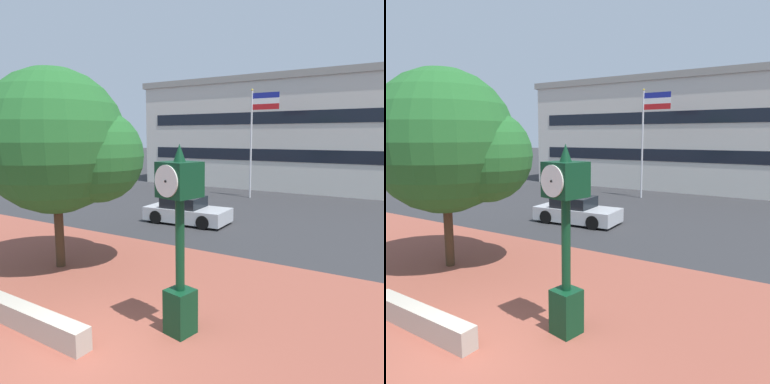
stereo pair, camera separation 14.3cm
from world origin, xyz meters
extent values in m
plane|color=#2D2D30|center=(0.00, 0.00, 0.00)|extent=(200.00, 200.00, 0.00)
cube|color=brown|center=(0.00, 1.51, 0.00)|extent=(44.00, 11.02, 0.01)
cube|color=#ADA393|center=(-1.62, 0.14, 0.25)|extent=(3.21, 0.50, 0.50)
cube|color=#0C381E|center=(1.12, 1.73, 0.49)|extent=(0.63, 0.63, 0.98)
cylinder|color=#0C381E|center=(1.12, 1.73, 1.97)|extent=(0.19, 0.19, 1.98)
cube|color=#0C381E|center=(1.12, 1.73, 3.31)|extent=(0.85, 0.85, 0.72)
cylinder|color=white|center=(1.19, 2.09, 3.31)|extent=(0.63, 0.16, 0.63)
sphere|color=black|center=(1.20, 2.11, 3.31)|extent=(0.05, 0.05, 0.05)
cylinder|color=white|center=(1.04, 1.36, 3.31)|extent=(0.63, 0.16, 0.63)
sphere|color=black|center=(1.03, 1.34, 3.31)|extent=(0.05, 0.05, 0.05)
cone|color=#0C381E|center=(1.12, 1.73, 3.85)|extent=(0.25, 0.25, 0.36)
cylinder|color=#42301E|center=(-4.46, 3.23, 1.17)|extent=(0.28, 0.28, 2.33)
sphere|color=#236028|center=(-4.46, 3.23, 4.01)|extent=(4.48, 4.48, 4.48)
sphere|color=#236028|center=(-3.34, 3.90, 3.57)|extent=(2.91, 2.91, 2.91)
cube|color=#B7BABF|center=(-4.17, 10.55, 0.44)|extent=(4.13, 2.05, 0.64)
cube|color=black|center=(-4.37, 10.54, 1.00)|extent=(1.94, 1.67, 0.56)
cylinder|color=black|center=(-2.97, 11.48, 0.32)|extent=(0.65, 0.26, 0.64)
cylinder|color=black|center=(-2.87, 9.77, 0.32)|extent=(0.65, 0.26, 0.64)
cylinder|color=black|center=(-5.46, 11.34, 0.32)|extent=(0.65, 0.26, 0.64)
cylinder|color=black|center=(-5.37, 9.63, 0.32)|extent=(0.65, 0.26, 0.64)
cylinder|color=silver|center=(-4.45, 19.12, 3.55)|extent=(0.12, 0.12, 7.11)
sphere|color=gold|center=(-4.45, 19.12, 7.17)|extent=(0.14, 0.14, 0.14)
cube|color=navy|center=(-3.50, 19.12, 6.77)|extent=(1.78, 0.02, 0.36)
cube|color=white|center=(-3.50, 19.12, 6.41)|extent=(1.78, 0.02, 0.36)
cube|color=red|center=(-3.50, 19.12, 6.05)|extent=(1.78, 0.02, 0.36)
cube|color=beige|center=(-3.27, 29.10, 4.13)|extent=(25.26, 13.18, 8.26)
cube|color=gray|center=(-3.27, 29.10, 8.51)|extent=(25.76, 13.44, 0.50)
cube|color=black|center=(-3.27, 22.49, 2.75)|extent=(22.73, 0.04, 0.90)
cube|color=black|center=(-3.27, 22.49, 5.50)|extent=(22.73, 0.04, 0.90)
camera|label=1|loc=(5.19, -4.55, 4.19)|focal=35.03mm
camera|label=2|loc=(5.31, -4.48, 4.19)|focal=35.03mm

